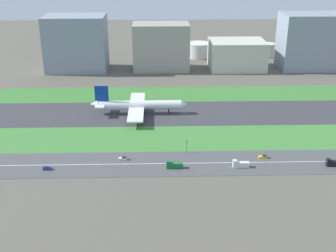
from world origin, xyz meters
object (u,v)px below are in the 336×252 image
truck_1 (240,164)px  cargo_warehouse (312,41)px  truck_2 (174,165)px  fuel_tank_west (198,50)px  hangar_building (161,47)px  fuel_tank_east (267,50)px  airliner (137,105)px  terminal_building (76,43)px  fuel_tank_centre (229,50)px  car_2 (47,168)px  office_tower (237,55)px  truck_0 (334,163)px  traffic_light (187,145)px  car_0 (263,156)px  car_1 (123,158)px

truck_1 → cargo_warehouse: bearing=-117.4°
truck_2 → fuel_tank_west: 239.55m
hangar_building → fuel_tank_east: size_ratio=3.08×
airliner → terminal_building: terminal_building is taller
fuel_tank_centre → fuel_tank_east: 39.14m
car_2 → hangar_building: (60.59, 192.00, 19.78)m
office_tower → truck_0: bearing=-84.9°
terminal_building → office_tower: bearing=0.0°
office_tower → traffic_light: bearing=-108.3°
car_2 → truck_0: size_ratio=0.52×
airliner → car_2: airliner is taller
car_0 → terminal_building: terminal_building is taller
traffic_light → hangar_building: size_ratio=0.14×
hangar_building → cargo_warehouse: cargo_warehouse is taller
hangar_building → fuel_tank_west: hangar_building is taller
terminal_building → office_tower: size_ratio=1.08×
car_0 → fuel_tank_east: (55.98, 227.00, 5.83)m
truck_2 → cargo_warehouse: 235.01m
truck_0 → office_tower: size_ratio=0.17×
terminal_building → car_1: bearing=-73.7°
terminal_building → fuel_tank_east: size_ratio=3.29×
truck_2 → traffic_light: (7.59, 17.99, 2.62)m
cargo_warehouse → fuel_tank_east: size_ratio=3.57×
terminal_building → truck_1: bearing=-59.3°
fuel_tank_east → traffic_light: bearing=-113.8°
truck_0 → car_0: truck_0 is taller
truck_2 → fuel_tank_west: size_ratio=0.34×
office_tower → fuel_tank_centre: (-0.17, 45.00, -6.20)m
airliner → fuel_tank_east: (125.89, 159.00, 0.52)m
car_1 → car_0: bearing=0.0°
truck_1 → traffic_light: 32.10m
car_1 → fuel_tank_west: fuel_tank_west is taller
car_2 → car_0: same height
truck_1 → terminal_building: (-113.93, 192.00, 22.65)m
car_0 → fuel_tank_centre: (16.84, 227.00, 5.78)m
truck_1 → truck_2: bearing=0.0°
traffic_light → hangar_building: hangar_building is taller
office_tower → fuel_tank_west: 54.81m
cargo_warehouse → truck_2: bearing=-124.8°
terminal_building → airliner: bearing=-63.0°
airliner → terminal_building: 129.26m
traffic_light → fuel_tank_centre: fuel_tank_centre is taller
fuel_tank_centre → car_1: bearing=-112.0°
truck_2 → traffic_light: 19.70m
hangar_building → terminal_building: bearing=180.0°
truck_2 → car_0: truck_2 is taller
terminal_building → cargo_warehouse: (213.42, 0.00, 0.46)m
car_1 → hangar_building: bearing=82.9°
office_tower → fuel_tank_west: (-30.77, 45.00, -5.66)m
terminal_building → cargo_warehouse: size_ratio=0.92×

